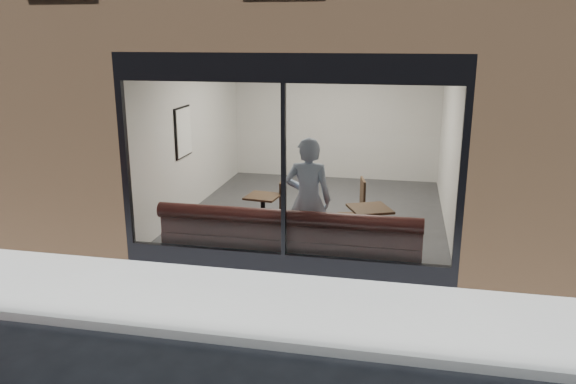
% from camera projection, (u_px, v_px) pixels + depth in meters
% --- Properties ---
extents(ground, '(120.00, 120.00, 0.00)m').
position_uv_depth(ground, '(246.00, 343.00, 6.47)').
color(ground, black).
rests_on(ground, ground).
extents(sidewalk_near, '(40.00, 2.00, 0.01)m').
position_uv_depth(sidewalk_near, '(267.00, 304.00, 7.41)').
color(sidewalk_near, gray).
rests_on(sidewalk_near, ground).
extents(kerb_near, '(40.00, 0.10, 0.12)m').
position_uv_depth(kerb_near, '(245.00, 341.00, 6.40)').
color(kerb_near, gray).
rests_on(kerb_near, ground).
extents(host_building_pier_left, '(2.50, 12.00, 3.20)m').
position_uv_depth(host_building_pier_left, '(189.00, 110.00, 14.32)').
color(host_building_pier_left, brown).
rests_on(host_building_pier_left, ground).
extents(host_building_pier_right, '(2.50, 12.00, 3.20)m').
position_uv_depth(host_building_pier_right, '(498.00, 118.00, 12.85)').
color(host_building_pier_right, brown).
rests_on(host_building_pier_right, ground).
extents(host_building_backfill, '(5.00, 6.00, 3.20)m').
position_uv_depth(host_building_backfill, '(348.00, 101.00, 16.41)').
color(host_building_backfill, brown).
rests_on(host_building_backfill, ground).
extents(cafe_floor, '(6.00, 6.00, 0.00)m').
position_uv_depth(cafe_floor, '(315.00, 213.00, 11.18)').
color(cafe_floor, '#2D2D30').
rests_on(cafe_floor, ground).
extents(cafe_ceiling, '(6.00, 6.00, 0.00)m').
position_uv_depth(cafe_ceiling, '(317.00, 49.00, 10.33)').
color(cafe_ceiling, white).
rests_on(cafe_ceiling, host_building_upper).
extents(cafe_wall_back, '(5.00, 0.00, 5.00)m').
position_uv_depth(cafe_wall_back, '(335.00, 114.00, 13.57)').
color(cafe_wall_back, silver).
rests_on(cafe_wall_back, ground).
extents(cafe_wall_left, '(0.00, 6.00, 6.00)m').
position_uv_depth(cafe_wall_left, '(193.00, 130.00, 11.24)').
color(cafe_wall_left, silver).
rests_on(cafe_wall_left, ground).
extents(cafe_wall_right, '(0.00, 6.00, 6.00)m').
position_uv_depth(cafe_wall_right, '(450.00, 139.00, 10.27)').
color(cafe_wall_right, silver).
rests_on(cafe_wall_right, ground).
extents(storefront_kick, '(5.00, 0.10, 0.30)m').
position_uv_depth(storefront_kick, '(284.00, 263.00, 8.36)').
color(storefront_kick, black).
rests_on(storefront_kick, ground).
extents(storefront_header, '(5.00, 0.10, 0.40)m').
position_uv_depth(storefront_header, '(283.00, 68.00, 7.60)').
color(storefront_header, black).
rests_on(storefront_header, host_building_upper).
extents(storefront_mullion, '(0.06, 0.10, 2.50)m').
position_uv_depth(storefront_mullion, '(284.00, 172.00, 7.98)').
color(storefront_mullion, black).
rests_on(storefront_mullion, storefront_kick).
extents(storefront_glass, '(4.80, 0.00, 4.80)m').
position_uv_depth(storefront_glass, '(283.00, 172.00, 7.96)').
color(storefront_glass, white).
rests_on(storefront_glass, storefront_kick).
extents(banquette, '(4.00, 0.55, 0.45)m').
position_uv_depth(banquette, '(289.00, 249.00, 8.72)').
color(banquette, '#351413').
rests_on(banquette, cafe_floor).
extents(person, '(0.73, 0.48, 1.96)m').
position_uv_depth(person, '(308.00, 200.00, 8.63)').
color(person, '#9EB1CF').
rests_on(person, cafe_floor).
extents(cafe_table_left, '(0.61, 0.61, 0.03)m').
position_uv_depth(cafe_table_left, '(263.00, 196.00, 9.70)').
color(cafe_table_left, '#312113').
rests_on(cafe_table_left, cafe_floor).
extents(cafe_table_right, '(0.81, 0.81, 0.04)m').
position_uv_depth(cafe_table_right, '(370.00, 209.00, 9.01)').
color(cafe_table_right, '#312113').
rests_on(cafe_table_right, cafe_floor).
extents(cafe_chair_left, '(0.52, 0.52, 0.04)m').
position_uv_depth(cafe_chair_left, '(272.00, 218.00, 10.16)').
color(cafe_chair_left, '#312113').
rests_on(cafe_chair_left, cafe_floor).
extents(cafe_chair_right, '(0.56, 0.56, 0.04)m').
position_uv_depth(cafe_chair_right, '(351.00, 217.00, 10.21)').
color(cafe_chair_right, '#312113').
rests_on(cafe_chair_right, cafe_floor).
extents(wall_poster, '(0.02, 0.67, 0.90)m').
position_uv_depth(wall_poster, '(184.00, 132.00, 10.65)').
color(wall_poster, white).
rests_on(wall_poster, cafe_wall_left).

